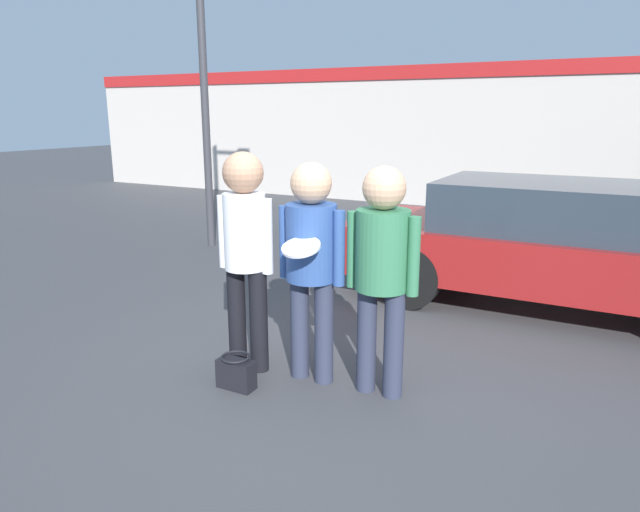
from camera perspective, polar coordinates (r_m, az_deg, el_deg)
The scene contains 8 objects.
ground_plane at distance 4.83m, azimuth 0.49°, elevation -11.62°, with size 56.00×56.00×0.00m, color #3F3F42.
storefront_building at distance 12.94m, azimuth 19.40°, elevation 11.14°, with size 24.00×0.22×3.12m.
person_left at distance 4.62m, azimuth -7.49°, elevation 1.43°, with size 0.51×0.34×1.81m.
person_middle_with_frisbee at distance 4.38m, azimuth -0.88°, elevation 0.38°, with size 0.56×0.62×1.75m.
person_right at distance 4.18m, azimuth 6.24°, elevation -0.44°, with size 0.56×0.39×1.74m.
parked_car_near at distance 6.71m, azimuth 22.62°, elevation 1.13°, with size 4.58×1.79×1.38m.
street_lamp at distance 9.17m, azimuth -10.83°, elevation 21.65°, with size 1.08×0.35×5.43m.
handbag at distance 4.59m, azimuth -8.39°, elevation -11.45°, with size 0.30×0.23×0.27m.
Camera 1 is at (2.00, -3.86, 2.10)m, focal length 32.00 mm.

